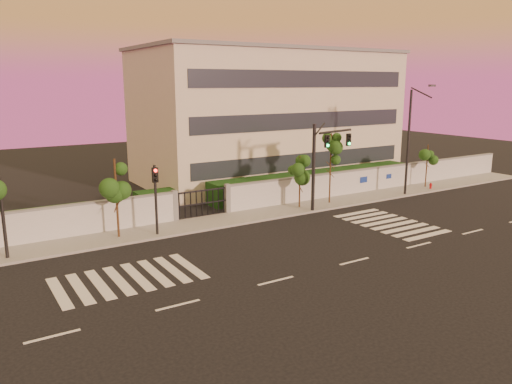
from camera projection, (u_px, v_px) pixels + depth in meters
ground at (354, 261)px, 26.21m from camera, size 120.00×120.00×0.00m
sidewalk at (250, 216)px, 34.89m from camera, size 60.00×3.00×0.15m
perimeter_wall at (241, 198)px, 35.97m from camera, size 60.00×0.36×2.20m
hedge_row at (235, 193)px, 38.85m from camera, size 41.00×4.25×1.80m
institutional_building at (268, 115)px, 47.77m from camera, size 24.40×12.40×12.25m
road_markings at (288, 247)px, 28.50m from camera, size 57.00×7.62×0.02m
street_tree_c at (116, 180)px, 29.24m from camera, size 1.62×1.29×4.87m
street_tree_d at (300, 170)px, 36.58m from camera, size 1.47×1.17×3.94m
street_tree_e at (331, 153)px, 37.65m from camera, size 1.46×1.17×5.48m
street_tree_f at (427, 156)px, 43.79m from camera, size 1.31×1.04×3.90m
traffic_signal_main at (323, 156)px, 35.74m from camera, size 3.98×1.16×6.37m
traffic_signal_secondary at (156, 192)px, 29.85m from camera, size 0.34×0.34×4.41m
streetlight_east at (410, 137)px, 40.30m from camera, size 0.54×2.18×9.06m
fire_hydrant at (431, 186)px, 43.51m from camera, size 0.26×0.25×0.67m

